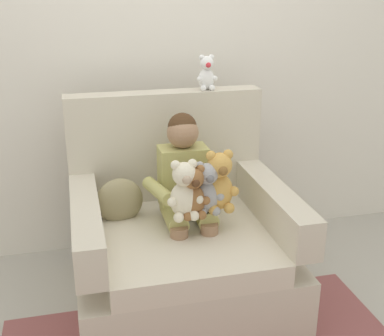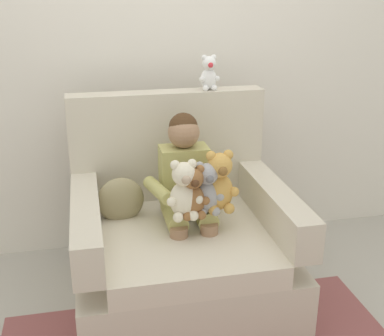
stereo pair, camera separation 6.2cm
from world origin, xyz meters
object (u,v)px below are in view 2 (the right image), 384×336
plush_white_on_backrest (209,74)px  plush_honey (219,183)px  plush_cream (184,191)px  plush_brown (193,193)px  plush_grey (207,189)px  seated_child (186,183)px  throw_pillow (121,200)px  armchair (180,242)px

plush_white_on_backrest → plush_honey: bearing=-92.3°
plush_cream → plush_brown: bearing=16.9°
plush_grey → plush_honey: bearing=1.2°
seated_child → plush_honey: size_ratio=2.51×
plush_honey → plush_grey: bearing=-176.6°
plush_brown → plush_cream: (-0.05, 0.00, 0.02)m
plush_honey → plush_cream: size_ratio=1.06×
throw_pillow → plush_honey: bearing=-27.5°
plush_grey → plush_brown: plush_grey is taller
plush_white_on_backrest → seated_child: bearing=-115.8°
plush_honey → throw_pillow: size_ratio=1.26×
seated_child → plush_honey: (0.14, -0.15, 0.05)m
plush_cream → throw_pillow: bearing=153.2°
seated_child → plush_brown: size_ratio=2.99×
armchair → plush_brown: (0.04, -0.16, 0.36)m
seated_child → plush_grey: bearing=-70.7°
plush_honey → plush_brown: 0.16m
seated_child → plush_white_on_backrest: plush_white_on_backrest is taller
plush_grey → plush_brown: size_ratio=1.03×
plush_white_on_backrest → throw_pillow: 0.87m
armchair → plush_grey: 0.40m
armchair → seated_child: bearing=39.1°
plush_brown → throw_pillow: bearing=158.9°
armchair → plush_honey: bearing=-32.5°
seated_child → plush_honey: seated_child is taller
plush_brown → plush_cream: plush_cream is taller
plush_brown → plush_grey: bearing=39.5°
armchair → plush_white_on_backrest: size_ratio=5.59×
armchair → plush_brown: bearing=-77.4°
plush_brown → plush_white_on_backrest: (0.21, 0.54, 0.50)m
plush_honey → plush_cream: (-0.19, -0.04, -0.01)m
plush_white_on_backrest → throw_pillow: (-0.55, -0.24, -0.63)m
plush_grey → seated_child: bearing=98.6°
plush_brown → plush_cream: size_ratio=0.89×
plush_white_on_backrest → throw_pillow: size_ratio=0.78×
plush_grey → plush_white_on_backrest: 0.72m
plush_brown → plush_honey: bearing=37.6°
plush_honey → plush_brown: size_ratio=1.19×
plush_honey → plush_grey: 0.07m
plush_honey → plush_white_on_backrest: (0.06, 0.50, 0.47)m
plush_honey → plush_white_on_backrest: size_ratio=1.63×
plush_white_on_backrest → throw_pillow: plush_white_on_backrest is taller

